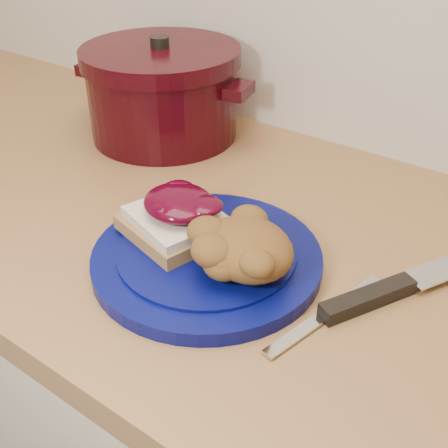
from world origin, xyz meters
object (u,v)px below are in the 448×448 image
Objects in this scene: dutch_oven at (163,92)px; pepper_grinder at (141,74)px; plate at (207,258)px; butter_knife at (327,314)px; chef_knife at (398,287)px.

pepper_grinder is (-0.11, 0.06, -0.01)m from dutch_oven.
dutch_oven reaches higher than plate.
dutch_oven is (-0.43, 0.24, 0.07)m from butter_knife.
chef_knife is at bearing -19.11° from dutch_oven.
pepper_grinder is at bearing 141.47° from plate.
chef_knife is 0.63m from pepper_grinder.
plate is 0.22m from chef_knife.
pepper_grinder reaches higher than plate.
plate is 0.86× the size of dutch_oven.
chef_knife is 2.17× the size of pepper_grinder.
dutch_oven is 2.33× the size of pepper_grinder.
butter_knife is 0.57× the size of dutch_oven.
plate is 2.02× the size of pepper_grinder.
butter_knife is 0.62m from pepper_grinder.
butter_knife is (-0.05, -0.08, -0.01)m from chef_knife.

